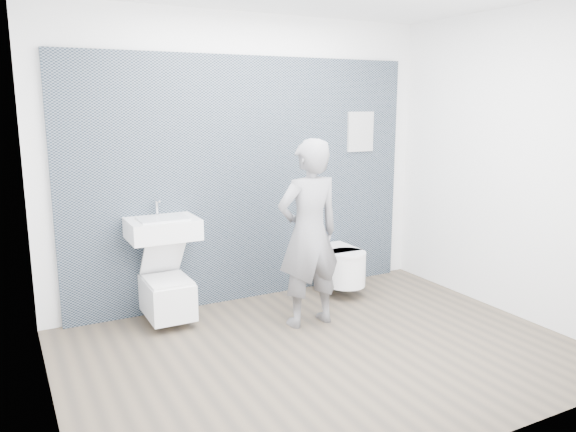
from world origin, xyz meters
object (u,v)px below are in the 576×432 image
washbasin (163,228)px  visitor (309,234)px  toilet_square (167,295)px  toilet_rounded (340,265)px

washbasin → visitor: size_ratio=0.36×
washbasin → toilet_square: (0.00, -0.05, -0.61)m
washbasin → toilet_square: bearing=-90.0°
toilet_square → toilet_rounded: toilet_square is taller
toilet_square → toilet_rounded: 1.81m
washbasin → toilet_square: size_ratio=0.90×
toilet_square → visitor: visitor is taller
washbasin → visitor: visitor is taller
visitor → toilet_square: bearing=-29.7°
toilet_square → toilet_rounded: size_ratio=1.01×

